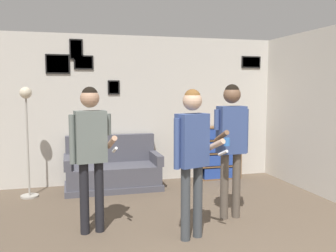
{
  "coord_description": "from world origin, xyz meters",
  "views": [
    {
      "loc": [
        -1.47,
        -2.35,
        1.75
      ],
      "look_at": [
        -0.24,
        2.24,
        1.27
      ],
      "focal_mm": 40.0,
      "sensor_mm": 36.0,
      "label": 1
    }
  ],
  "objects": [
    {
      "name": "person_player_foreground_left",
      "position": [
        -1.22,
        2.14,
        1.1
      ],
      "size": [
        0.53,
        0.45,
        1.77
      ],
      "color": "black",
      "rests_on": "ground_plane"
    },
    {
      "name": "couch",
      "position": [
        -0.74,
        4.1,
        0.3
      ],
      "size": [
        1.64,
        0.8,
        0.91
      ],
      "color": "#4C4C56",
      "rests_on": "ground_plane"
    },
    {
      "name": "bookshelf",
      "position": [
        1.33,
        4.3,
        0.51
      ],
      "size": [
        0.84,
        0.3,
        1.01
      ],
      "color": "brown",
      "rests_on": "ground_plane"
    },
    {
      "name": "wall_back",
      "position": [
        -0.01,
        4.52,
        1.36
      ],
      "size": [
        7.29,
        0.08,
        2.7
      ],
      "color": "beige",
      "rests_on": "ground_plane"
    },
    {
      "name": "person_watcher_holding_cup",
      "position": [
        0.61,
        2.18,
        1.12
      ],
      "size": [
        0.5,
        0.46,
        1.8
      ],
      "color": "brown",
      "rests_on": "ground_plane"
    },
    {
      "name": "floor_lamp",
      "position": [
        -2.1,
        3.91,
        1.18
      ],
      "size": [
        0.28,
        0.28,
        1.77
      ],
      "color": "#ADA89E",
      "rests_on": "ground_plane"
    },
    {
      "name": "person_player_foreground_center",
      "position": [
        -0.11,
        1.65,
        1.08
      ],
      "size": [
        0.58,
        0.42,
        1.74
      ],
      "color": "#3D4247",
      "rests_on": "ground_plane"
    }
  ]
}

